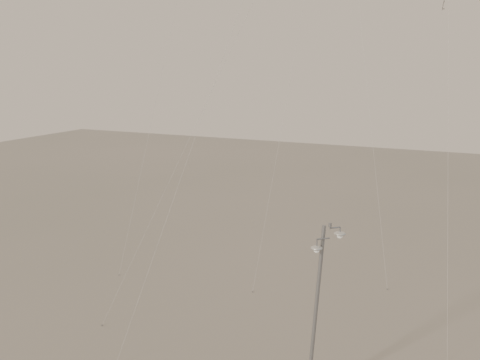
% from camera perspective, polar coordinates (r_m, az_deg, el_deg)
% --- Properties ---
extents(street_lamp, '(1.51, 1.25, 8.85)m').
position_cam_1_polar(street_lamp, '(25.23, 8.32, -13.46)').
color(street_lamp, gray).
rests_on(street_lamp, ground).
extents(kite_3, '(8.89, 7.09, 22.37)m').
position_cam_1_polar(kite_3, '(31.97, -0.59, 14.31)').
color(kite_3, maroon).
rests_on(kite_3, ground).
extents(kite_4, '(1.99, 3.85, 20.26)m').
position_cam_1_polar(kite_4, '(30.98, 21.31, 11.33)').
color(kite_4, '#282521').
rests_on(kite_4, ground).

